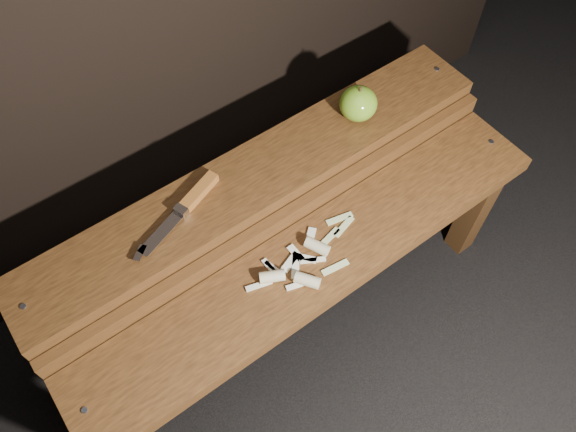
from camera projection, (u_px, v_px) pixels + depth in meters
ground at (300, 314)px, 1.62m from camera, size 60.00×60.00×0.00m
bench_front_tier at (319, 274)px, 1.29m from camera, size 1.20×0.20×0.42m
bench_rear_tier at (262, 194)px, 1.34m from camera, size 1.20×0.21×0.50m
apple at (358, 104)px, 1.33m from camera, size 0.09×0.09×0.09m
knife at (190, 202)px, 1.21m from camera, size 0.25×0.11×0.02m
apple_scraps at (301, 264)px, 1.22m from camera, size 0.31×0.14×0.03m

